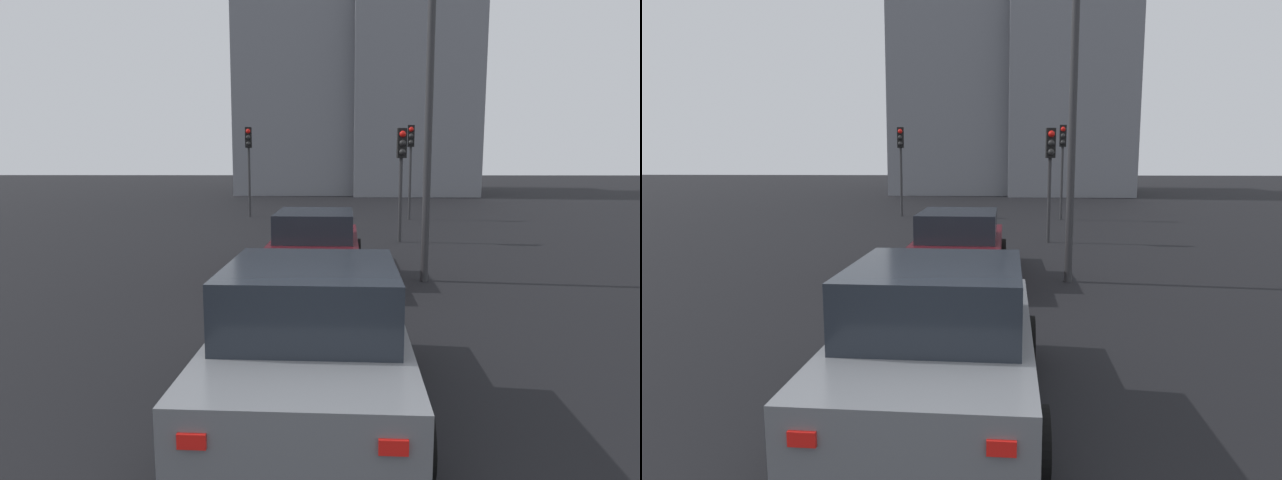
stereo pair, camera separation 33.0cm
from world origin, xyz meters
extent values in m
cube|color=#510F16|center=(8.37, 0.20, 0.58)|extent=(4.70, 2.00, 0.63)
cube|color=#1E232B|center=(8.14, 0.21, 1.19)|extent=(2.14, 1.69, 0.59)
cylinder|color=black|center=(9.78, -0.77, 0.32)|extent=(0.65, 0.24, 0.64)
cylinder|color=black|center=(9.84, 1.08, 0.32)|extent=(0.65, 0.24, 0.64)
cylinder|color=black|center=(6.90, -0.68, 0.32)|extent=(0.65, 0.24, 0.64)
cylinder|color=black|center=(6.96, 1.17, 0.32)|extent=(0.65, 0.24, 0.64)
cube|color=red|center=(6.01, -0.39, 0.69)|extent=(0.04, 0.20, 0.11)
cube|color=red|center=(6.06, 0.94, 0.69)|extent=(0.04, 0.20, 0.11)
cube|color=slate|center=(1.95, 0.06, 0.60)|extent=(4.14, 2.04, 0.69)
cube|color=#1E232B|center=(1.75, 0.07, 1.27)|extent=(1.90, 1.73, 0.64)
cylinder|color=black|center=(3.18, -0.92, 0.32)|extent=(0.65, 0.24, 0.64)
cylinder|color=black|center=(3.25, 0.96, 0.32)|extent=(0.65, 0.24, 0.64)
cylinder|color=black|center=(0.66, -0.83, 0.32)|extent=(0.65, 0.24, 0.64)
cylinder|color=black|center=(0.73, 1.05, 0.32)|extent=(0.65, 0.24, 0.64)
cube|color=red|center=(-0.12, -0.53, 0.73)|extent=(0.04, 0.20, 0.11)
cube|color=red|center=(-0.07, 0.82, 0.73)|extent=(0.04, 0.20, 0.11)
cylinder|color=#2D2D30|center=(19.71, -3.53, 1.54)|extent=(0.11, 0.11, 3.08)
cube|color=black|center=(19.65, -3.52, 3.53)|extent=(0.23, 0.30, 0.90)
sphere|color=red|center=(19.54, -3.51, 3.80)|extent=(0.20, 0.20, 0.20)
sphere|color=black|center=(19.54, -3.51, 3.53)|extent=(0.20, 0.20, 0.20)
sphere|color=black|center=(19.54, -3.51, 3.26)|extent=(0.20, 0.20, 0.20)
cylinder|color=#2D2D30|center=(20.73, 3.49, 1.53)|extent=(0.11, 0.11, 3.06)
cube|color=black|center=(20.67, 3.48, 3.51)|extent=(0.22, 0.29, 0.90)
sphere|color=red|center=(20.56, 3.48, 3.78)|extent=(0.20, 0.20, 0.20)
sphere|color=black|center=(20.56, 3.48, 3.51)|extent=(0.20, 0.20, 0.20)
sphere|color=black|center=(20.56, 3.48, 3.24)|extent=(0.20, 0.20, 0.20)
cylinder|color=#2D2D30|center=(13.37, -2.31, 1.31)|extent=(0.11, 0.11, 2.62)
cube|color=black|center=(13.31, -2.31, 3.07)|extent=(0.21, 0.29, 0.90)
sphere|color=red|center=(13.20, -2.32, 3.34)|extent=(0.20, 0.20, 0.20)
sphere|color=black|center=(13.20, -2.32, 3.07)|extent=(0.20, 0.20, 0.20)
sphere|color=black|center=(13.20, -2.32, 2.80)|extent=(0.20, 0.20, 0.20)
cylinder|color=#2D2D30|center=(7.93, -2.14, 4.32)|extent=(0.16, 0.16, 8.65)
cube|color=slate|center=(37.72, -6.00, 7.79)|extent=(9.78, 8.52, 15.58)
cube|color=slate|center=(40.79, 2.00, 8.78)|extent=(13.36, 9.23, 17.55)
camera|label=1|loc=(-3.44, -0.11, 2.62)|focal=30.28mm
camera|label=2|loc=(-3.43, -0.44, 2.62)|focal=30.28mm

